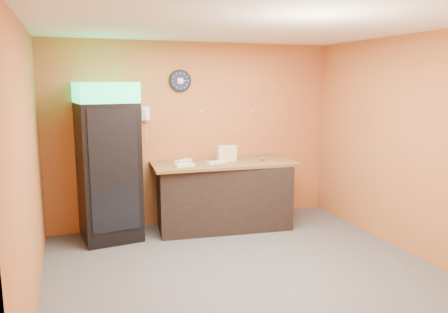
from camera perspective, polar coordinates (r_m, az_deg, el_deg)
name	(u,v)px	position (r m, az deg, el deg)	size (l,w,h in m)	color
floor	(243,270)	(5.36, 2.49, -14.56)	(4.50, 4.50, 0.00)	#47474C
back_wall	(195,134)	(6.82, -3.77, 2.97)	(4.50, 0.02, 2.80)	#AF6C31
left_wall	(27,167)	(4.60, -24.29, -1.20)	(0.02, 4.00, 2.80)	#AF6C31
right_wall	(403,144)	(6.16, 22.39, 1.51)	(0.02, 4.00, 2.80)	#AF6C31
ceiling	(245,26)	(4.92, 2.75, 16.69)	(4.50, 4.00, 0.02)	white
beverage_cooler	(108,164)	(6.24, -14.89, -1.02)	(0.85, 0.86, 2.20)	black
prep_counter	(223,196)	(6.68, -0.13, -5.13)	(1.95, 0.87, 0.98)	black
wall_clock	(180,81)	(6.68, -5.77, 9.82)	(0.33, 0.06, 0.33)	black
wall_phone	(146,114)	(6.57, -10.21, 5.54)	(0.11, 0.10, 0.20)	white
butcher_paper	(223,163)	(6.57, -0.14, -0.85)	(2.13, 0.94, 0.04)	brown
sub_roll_stack	(227,154)	(6.54, 0.37, 0.37)	(0.29, 0.10, 0.24)	beige
wrapped_sandwich_left	(185,165)	(6.20, -5.17, -1.14)	(0.28, 0.11, 0.04)	silver
wrapped_sandwich_mid	(216,162)	(6.39, -1.03, -0.78)	(0.27, 0.11, 0.04)	silver
wrapped_sandwich_right	(183,161)	(6.51, -5.37, -0.62)	(0.29, 0.12, 0.04)	silver
kitchen_tool	(223,160)	(6.53, -0.20, -0.44)	(0.06, 0.06, 0.06)	silver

